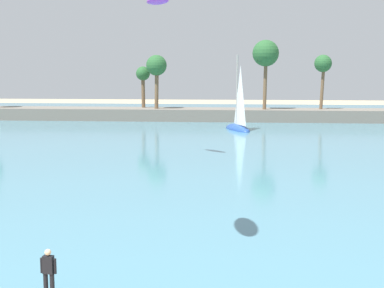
# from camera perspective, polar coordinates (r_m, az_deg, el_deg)

# --- Properties ---
(sea) EXTENTS (220.00, 104.12, 0.06)m
(sea) POSITION_cam_1_polar(r_m,az_deg,el_deg) (68.75, 4.24, 1.53)
(sea) COLOR teal
(sea) RESTS_ON ground
(palm_headland) EXTENTS (113.89, 6.24, 13.48)m
(palm_headland) POSITION_cam_1_polar(r_m,az_deg,el_deg) (80.51, 5.24, 4.55)
(palm_headland) COLOR slate
(palm_headland) RESTS_ON ground
(person_at_waterline) EXTENTS (0.55, 0.23, 1.67)m
(person_at_waterline) POSITION_cam_1_polar(r_m,az_deg,el_deg) (18.65, -14.72, -12.79)
(person_at_waterline) COLOR black
(person_at_waterline) RESTS_ON ground
(sailboat_near_shore) EXTENTS (4.24, 7.13, 9.91)m
(sailboat_near_shore) POSITION_cam_1_polar(r_m,az_deg,el_deg) (68.01, 4.82, 2.24)
(sailboat_near_shore) COLOR #234793
(sailboat_near_shore) RESTS_ON sea
(kite_aloft_high_over_bay) EXTENTS (2.59, 2.49, 0.67)m
(kite_aloft_high_over_bay) POSITION_cam_1_polar(r_m,az_deg,el_deg) (45.21, -3.62, 14.62)
(kite_aloft_high_over_bay) COLOR purple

